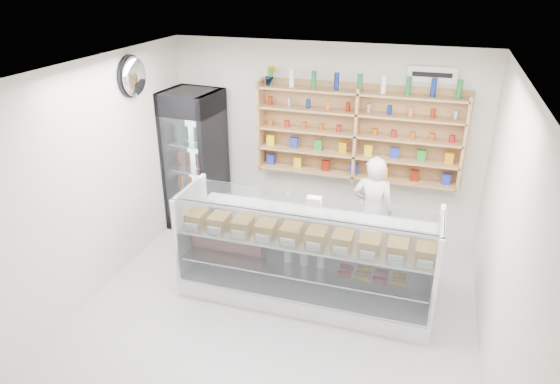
% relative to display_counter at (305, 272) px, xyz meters
% --- Properties ---
extents(room, '(5.00, 5.00, 5.00)m').
position_rel_display_counter_xyz_m(room, '(-0.25, -0.66, 1.04)').
color(room, '#B1B1B6').
rests_on(room, ground).
extents(display_counter, '(2.99, 0.89, 1.30)m').
position_rel_display_counter_xyz_m(display_counter, '(0.00, 0.00, 0.00)').
color(display_counter, white).
rests_on(display_counter, floor).
extents(shop_worker, '(0.58, 0.41, 1.53)m').
position_rel_display_counter_xyz_m(shop_worker, '(0.62, 1.08, 0.41)').
color(shop_worker, silver).
rests_on(shop_worker, floor).
extents(drinks_cooler, '(0.83, 0.81, 2.11)m').
position_rel_display_counter_xyz_m(drinks_cooler, '(-2.10, 1.37, 0.70)').
color(drinks_cooler, black).
rests_on(drinks_cooler, floor).
extents(wall_shelving, '(2.84, 0.28, 1.33)m').
position_rel_display_counter_xyz_m(wall_shelving, '(0.25, 1.68, 1.24)').
color(wall_shelving, '#A4774D').
rests_on(wall_shelving, back_wall).
extents(potted_plant, '(0.16, 0.13, 0.28)m').
position_rel_display_counter_xyz_m(potted_plant, '(-1.00, 1.68, 1.98)').
color(potted_plant, '#1E6626').
rests_on(potted_plant, wall_shelving).
extents(security_mirror, '(0.15, 0.50, 0.50)m').
position_rel_display_counter_xyz_m(security_mirror, '(-2.42, 0.54, 2.09)').
color(security_mirror, silver).
rests_on(security_mirror, left_wall).
extents(wall_sign, '(0.62, 0.03, 0.20)m').
position_rel_display_counter_xyz_m(wall_sign, '(1.15, 1.81, 2.09)').
color(wall_sign, white).
rests_on(wall_sign, back_wall).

